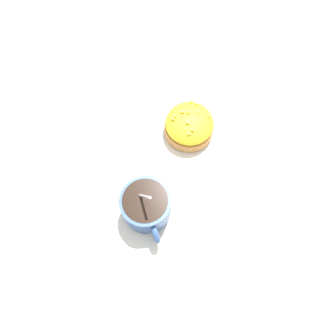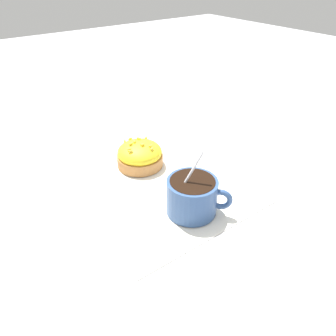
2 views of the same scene
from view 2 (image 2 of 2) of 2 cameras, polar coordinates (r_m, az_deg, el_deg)
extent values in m
plane|color=#B2B2B7|center=(0.60, -0.44, -3.11)|extent=(3.00, 3.00, 0.00)
cube|color=white|center=(0.60, -0.44, -3.00)|extent=(0.31, 0.31, 0.00)
cylinder|color=#335184|center=(0.53, 4.17, -4.93)|extent=(0.08, 0.08, 0.06)
cylinder|color=black|center=(0.51, 4.28, -2.74)|extent=(0.07, 0.07, 0.01)
torus|color=#335184|center=(0.53, 9.16, -5.42)|extent=(0.03, 0.03, 0.04)
ellipsoid|color=silver|center=(0.55, 6.30, -6.26)|extent=(0.02, 0.03, 0.01)
cylinder|color=silver|center=(0.51, 3.08, -2.39)|extent=(0.02, 0.05, 0.10)
cylinder|color=#B2753D|center=(0.66, -4.99, 1.37)|extent=(0.09, 0.09, 0.02)
ellipsoid|color=yellow|center=(0.65, -5.07, 2.74)|extent=(0.09, 0.09, 0.04)
cube|color=yellow|center=(0.63, -3.05, 3.82)|extent=(0.00, 0.01, 0.00)
cube|color=yellow|center=(0.65, -5.13, 5.09)|extent=(0.01, 0.00, 0.00)
cube|color=yellow|center=(0.62, -6.55, 2.93)|extent=(0.01, 0.01, 0.00)
cube|color=yellow|center=(0.67, -6.31, 5.14)|extent=(0.00, 0.01, 0.00)
cube|color=yellow|center=(0.66, -7.53, 4.67)|extent=(0.01, 0.01, 0.00)
cube|color=yellow|center=(0.63, -4.34, 4.13)|extent=(0.01, 0.01, 0.00)
cube|color=yellow|center=(0.64, -5.86, 4.58)|extent=(0.01, 0.01, 0.00)
cube|color=yellow|center=(0.63, -6.50, 4.15)|extent=(0.00, 0.01, 0.00)
cube|color=yellow|center=(0.62, -2.85, 3.31)|extent=(0.01, 0.01, 0.00)
cube|color=yellow|center=(0.62, -6.74, 3.24)|extent=(0.00, 0.01, 0.00)
cube|color=yellow|center=(0.67, -3.84, 5.22)|extent=(0.01, 0.01, 0.00)
cube|color=yellow|center=(0.63, -4.10, 4.13)|extent=(0.01, 0.01, 0.00)
camera|label=1|loc=(0.46, 40.05, 53.44)|focal=35.00mm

